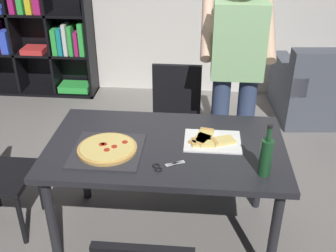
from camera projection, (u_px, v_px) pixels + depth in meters
The scene contains 9 objects.
ground_plane at pixel (166, 232), 2.94m from camera, with size 12.00×12.00×0.00m, color gray.
dining_table at pixel (166, 155), 2.61m from camera, with size 1.51×0.88×0.75m.
chair_far_side at pixel (176, 112), 3.49m from camera, with size 0.42×0.42×0.90m.
bookshelf at pixel (30, 6), 4.63m from camera, with size 1.40×0.35×1.95m.
person_serving_pizza at pixel (236, 70), 3.03m from camera, with size 0.55×0.54×1.75m.
pepperoni_pizza_on_tray at pixel (107, 149), 2.49m from camera, with size 0.43×0.43×0.04m.
pizza_slices_on_towel at pixel (210, 140), 2.59m from camera, with size 0.36×0.28×0.03m.
wine_bottle at pixel (266, 156), 2.23m from camera, with size 0.07×0.07×0.32m.
kitchen_scissors at pixel (164, 166), 2.35m from camera, with size 0.20×0.13×0.01m.
Camera 1 is at (0.20, -2.18, 2.10)m, focal length 43.36 mm.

